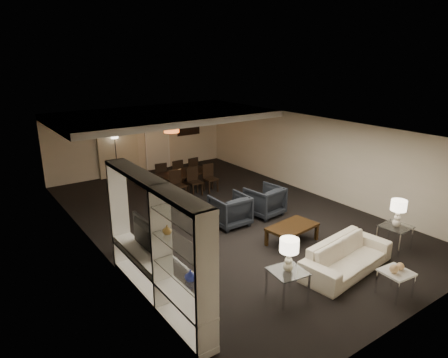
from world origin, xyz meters
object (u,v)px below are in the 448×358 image
coffee_table (292,234)px  armchair_right (265,201)px  television (141,236)px  chair_nm (195,182)px  vase_blue (190,275)px  table_lamp_right (398,213)px  marble_table (395,283)px  sofa (347,257)px  chair_nr (211,178)px  side_table_right (394,238)px  vase_amber (167,230)px  floor_lamp (116,155)px  dining_table (185,181)px  side_table_left (287,285)px  armchair_left (230,210)px  chair_nl (179,185)px  chair_fl (160,175)px  chair_fm (175,172)px  chair_fr (190,169)px  floor_speaker (118,235)px  table_lamp_left (289,255)px

coffee_table → armchair_right: size_ratio=1.34×
television → chair_nm: television is taller
television → vase_blue: 1.89m
table_lamp_right → marble_table: size_ratio=1.24×
sofa → chair_nr: bearing=78.2°
marble_table → chair_nr: bearing=86.1°
side_table_right → table_lamp_right: size_ratio=0.97×
marble_table → vase_amber: 4.38m
floor_lamp → dining_table: bearing=-62.1°
side_table_right → vase_blue: bearing=179.4°
side_table_left → dining_table: (1.57, 6.49, 0.02)m
armchair_left → chair_nl: bearing=-86.1°
vase_blue → chair_nr: 7.17m
coffee_table → armchair_left: bearing=109.4°
coffee_table → vase_amber: vase_amber is taller
dining_table → chair_nl: 0.90m
chair_fl → floor_lamp: 2.10m
chair_fm → chair_fr: 0.60m
vase_amber → chair_nl: 6.01m
side_table_left → table_lamp_right: (3.40, 0.00, 0.60)m
television → dining_table: 5.82m
side_table_right → armchair_right: bearing=108.4°
armchair_right → television: (-4.28, -1.36, 0.64)m
sofa → floor_speaker: 4.96m
chair_nl → chair_fr: 1.77m
chair_nr → vase_blue: bearing=-123.5°
chair_nl → chair_fr: size_ratio=1.00×
armchair_left → floor_speaker: floor_speaker is taller
sofa → television: 4.23m
television → floor_speaker: (0.08, 1.47, -0.57)m
chair_fm → chair_fl: bearing=-1.1°
side_table_left → floor_lamp: size_ratio=0.36×
television → coffee_table: bearing=-95.3°
vase_blue → chair_nr: size_ratio=0.21×
dining_table → chair_nm: (0.00, -0.65, 0.15)m
marble_table → floor_speaker: (-3.60, 4.51, 0.24)m
table_lamp_right → side_table_left: bearing=180.0°
chair_fm → chair_nm: bearing=88.9°
coffee_table → chair_fm: 5.54m
sofa → table_lamp_left: 1.79m
vase_blue → floor_lamp: (2.23, 9.00, -0.30)m
chair_nm → chair_nr: 0.60m
dining_table → chair_fr: size_ratio=1.92×
armchair_right → side_table_right: (1.10, -3.30, -0.13)m
sofa → table_lamp_right: size_ratio=3.53×
chair_nl → chair_nr: size_ratio=1.00×
floor_lamp → side_table_left: bearing=-91.4°
armchair_left → marble_table: size_ratio=1.79×
table_lamp_right → vase_amber: bearing=172.0°
side_table_right → chair_nm: (-1.83, 5.84, 0.16)m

